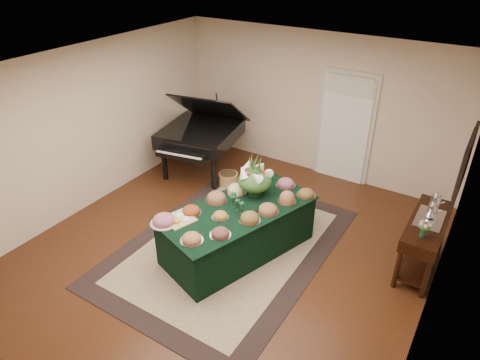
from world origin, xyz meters
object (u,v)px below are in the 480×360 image
Objects in this scene: grand_piano at (201,133)px; mahogany_sideboard at (426,232)px; buffet_table at (238,230)px; floral_centerpiece at (255,177)px.

mahogany_sideboard is (4.30, -0.68, -0.18)m from grand_piano.
floral_centerpiece reaches higher than buffet_table.
buffet_table is 2.59m from mahogany_sideboard.
buffet_table is 4.77× the size of floral_centerpiece.
buffet_table is 2.64m from grand_piano.
buffet_table is 0.82m from floral_centerpiece.
mahogany_sideboard is at bearing 14.23° from floral_centerpiece.
grand_piano is (-1.95, 1.73, 0.43)m from buffet_table.
floral_centerpiece is at bearing -33.19° from grand_piano.
mahogany_sideboard is (2.35, 0.60, -0.43)m from floral_centerpiece.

